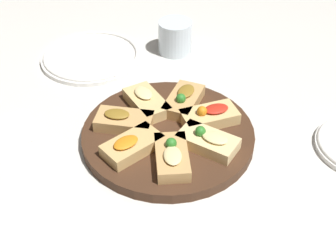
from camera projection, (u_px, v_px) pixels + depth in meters
name	position (u px, v px, depth m)	size (l,w,h in m)	color
ground_plane	(168.00, 139.00, 0.92)	(3.00, 3.00, 0.00)	silver
serving_board	(168.00, 135.00, 0.91)	(0.33, 0.33, 0.02)	#422819
focaccia_slice_0	(208.00, 141.00, 0.86)	(0.12, 0.11, 0.04)	#E5C689
focaccia_slice_1	(210.00, 116.00, 0.92)	(0.07, 0.11, 0.04)	#DBB775
focaccia_slice_2	(184.00, 100.00, 0.96)	(0.12, 0.12, 0.04)	tan
focaccia_slice_3	(147.00, 102.00, 0.95)	(0.11, 0.07, 0.03)	#DBB775
focaccia_slice_4	(124.00, 121.00, 0.91)	(0.11, 0.12, 0.03)	tan
focaccia_slice_5	(132.00, 145.00, 0.85)	(0.09, 0.12, 0.03)	tan
focaccia_slice_6	(172.00, 156.00, 0.83)	(0.12, 0.09, 0.04)	tan
plate_left	(91.00, 56.00, 1.14)	(0.24, 0.24, 0.02)	white
water_glass	(175.00, 37.00, 1.15)	(0.08, 0.08, 0.08)	silver
napkin_stack	(6.00, 132.00, 0.93)	(0.11, 0.09, 0.01)	white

